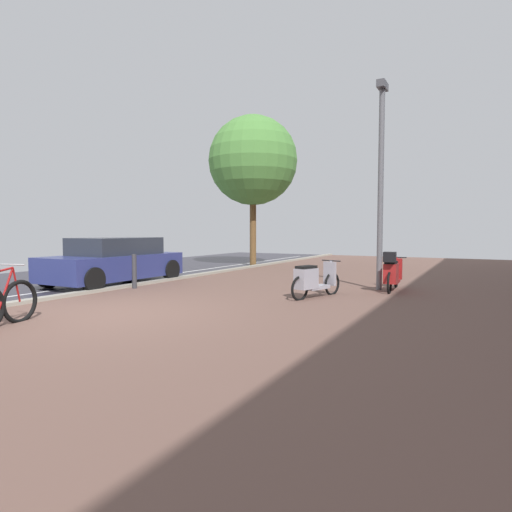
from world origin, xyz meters
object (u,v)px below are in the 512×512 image
parked_car_near (114,261)px  scooter_near (392,273)px  lamp_post (381,175)px  scooter_mid (313,280)px  street_tree (253,161)px  bollard_far (134,271)px

parked_car_near → scooter_near: bearing=16.4°
scooter_near → parked_car_near: 7.63m
lamp_post → scooter_mid: bearing=-116.8°
scooter_mid → parked_car_near: 5.95m
parked_car_near → scooter_mid: bearing=2.3°
lamp_post → scooter_near: bearing=-19.5°
parked_car_near → street_tree: size_ratio=0.63×
bollard_far → scooter_mid: bearing=9.0°
scooter_near → street_tree: (-6.71, 5.03, 3.99)m
scooter_mid → bollard_far: 4.74m
bollard_far → scooter_near: bearing=23.8°
scooter_mid → street_tree: (-5.33, 6.95, 4.05)m
street_tree → bollard_far: street_tree is taller
scooter_near → bollard_far: bearing=-156.2°
scooter_mid → parked_car_near: size_ratio=0.42×
parked_car_near → bollard_far: 1.37m
scooter_mid → street_tree: street_tree is taller
parked_car_near → bollard_far: parked_car_near is taller
parked_car_near → street_tree: (0.60, 7.19, 3.82)m
lamp_post → street_tree: 8.18m
parked_car_near → street_tree: 8.16m
scooter_near → street_tree: 9.29m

